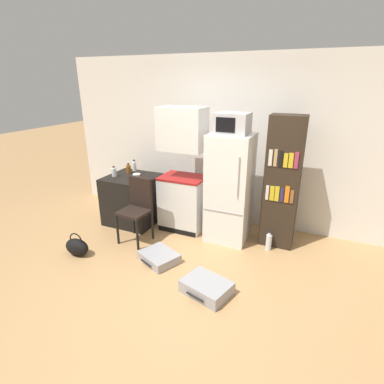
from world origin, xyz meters
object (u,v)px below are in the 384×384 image
Objects in this scene: bottle_milk_white at (134,166)px; handbag at (77,247)px; bottle_amber_beer at (129,169)px; side_table at (133,199)px; suitcase_small_flat at (207,287)px; water_bottle_front at (269,242)px; bottle_clear_short at (114,172)px; bowl at (137,175)px; refrigerator at (229,189)px; microwave at (232,123)px; suitcase_large_flat at (159,257)px; bookshelf at (282,183)px; kitchen_hutch at (183,176)px; chair at (138,204)px.

handbag is at bearing -88.50° from bottle_milk_white.
bottle_milk_white is at bearing 86.95° from bottle_amber_beer.
side_table reaches higher than suitcase_small_flat.
suitcase_small_flat is at bearing -110.96° from water_bottle_front.
bottle_clear_short is 1.37× the size of bowl.
refrigerator is 4.42× the size of handbag.
handbag reaches higher than water_bottle_front.
refrigerator is 3.57× the size of microwave.
bowl reaches higher than side_table.
bottle_milk_white is at bearing 157.89° from suitcase_large_flat.
bookshelf is at bearing -2.09° from bottle_milk_white.
side_table is 1.40m from suitcase_large_flat.
microwave is 1.08m from bookshelf.
water_bottle_front is (2.23, -0.09, -0.69)m from bowl.
suitcase_large_flat is at bearing -122.54° from microwave.
bottle_amber_beer reaches higher than bowl.
kitchen_hutch is at bearing 173.94° from water_bottle_front.
bottle_milk_white is 0.32× the size of suitcase_small_flat.
bottle_milk_white is 1.13× the size of bottle_clear_short.
bottle_milk_white is at bearing 169.70° from kitchen_hutch.
chair is at bearing -48.91° from side_table.
bookshelf is 3.12× the size of suitcase_large_flat.
bottle_clear_short is at bearing 167.43° from suitcase_small_flat.
bowl is at bearing 82.68° from handbag.
refrigerator reaches higher than bottle_milk_white.
bottle_amber_beer is 0.18× the size of chair.
water_bottle_front reaches higher than suitcase_small_flat.
bookshelf is 3.07× the size of suitcase_small_flat.
bottle_amber_beer is 1.34× the size of bowl.
kitchen_hutch is 1.15m from microwave.
handbag is (0.05, -1.38, -0.74)m from bottle_amber_beer.
chair reaches higher than bowl.
bottle_milk_white is at bearing 91.50° from handbag.
bottle_amber_beer is 0.28× the size of suitcase_small_flat.
bottle_amber_beer is 2.55m from suitcase_small_flat.
handbag is at bearing -121.24° from chair.
suitcase_small_flat is at bearing -0.69° from handbag.
refrigerator is 8.23× the size of bottle_milk_white.
bottle_amber_beer is 0.47× the size of handbag.
refrigerator is at bearing 3.26° from side_table.
bottle_milk_white is at bearing 173.04° from refrigerator.
bottle_clear_short is at bearing -174.08° from refrigerator.
bottle_clear_short is 2.66m from water_bottle_front.
bottle_amber_beer is (0.10, 0.26, -0.00)m from bottle_clear_short.
bottle_clear_short is at bearing -172.92° from bookshelf.
bowl is at bearing 158.69° from suitcase_large_flat.
refrigerator is at bearing 30.26° from chair.
refrigerator is 5.30× the size of water_bottle_front.
suitcase_large_flat is (-0.64, -1.00, -1.67)m from microwave.
kitchen_hutch is at bearing 54.03° from handbag.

